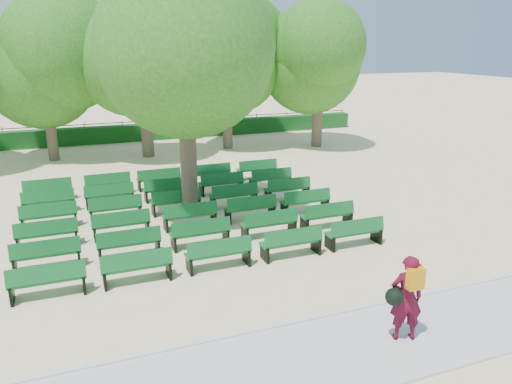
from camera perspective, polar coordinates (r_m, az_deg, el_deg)
ground at (r=15.47m, az=-4.75°, el=-3.28°), size 120.00×120.00×0.00m
paving at (r=9.34m, az=9.06°, el=-17.82°), size 30.00×2.20×0.06m
curb at (r=10.17m, az=5.73°, el=-14.39°), size 30.00×0.12×0.10m
hedge at (r=28.66m, az=-12.88°, el=6.67°), size 26.00×0.70×0.90m
fence at (r=29.13m, az=-12.95°, el=5.92°), size 26.00×0.10×1.02m
tree_line at (r=24.87m, az=-11.39°, el=4.19°), size 21.80×6.80×7.04m
bench_array at (r=15.63m, az=-8.36°, el=-2.88°), size 1.62×0.60×1.00m
tree_among at (r=15.26m, az=-8.12°, el=13.40°), size 4.93×4.93×6.67m
person at (r=9.52m, az=16.75°, el=-11.44°), size 0.82×0.55×1.65m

